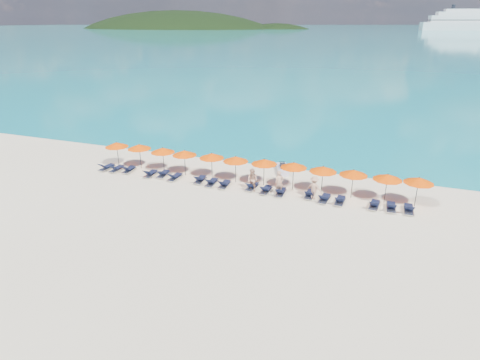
% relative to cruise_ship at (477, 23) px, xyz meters
% --- Properties ---
extents(ground, '(1400.00, 1400.00, 0.00)m').
position_rel_cruise_ship_xyz_m(ground, '(-98.66, -560.13, -9.01)').
color(ground, beige).
extents(sea, '(1600.00, 1300.00, 0.01)m').
position_rel_cruise_ship_xyz_m(sea, '(-98.66, 99.87, -9.01)').
color(sea, '#1FA9B2').
rests_on(sea, ground).
extents(headland_main, '(374.00, 242.00, 126.50)m').
position_rel_cruise_ship_xyz_m(headland_main, '(-398.66, -20.13, -47.01)').
color(headland_main, black).
rests_on(headland_main, ground).
extents(headland_small, '(162.00, 126.00, 85.50)m').
position_rel_cruise_ship_xyz_m(headland_small, '(-248.66, -0.13, -44.01)').
color(headland_small, black).
rests_on(headland_small, ground).
extents(cruise_ship, '(125.92, 42.31, 34.63)m').
position_rel_cruise_ship_xyz_m(cruise_ship, '(0.00, 0.00, 0.00)').
color(cruise_ship, silver).
rests_on(cruise_ship, ground).
extents(jetski, '(1.62, 2.41, 0.80)m').
position_rel_cruise_ship_xyz_m(jetski, '(-96.81, -551.35, -8.68)').
color(jetski, silver).
rests_on(jetski, ground).
extents(beachgoer_a, '(0.82, 0.75, 1.87)m').
position_rel_cruise_ship_xyz_m(beachgoer_a, '(-95.89, -556.00, -8.08)').
color(beachgoer_a, tan).
rests_on(beachgoer_a, ground).
extents(beachgoer_b, '(1.01, 0.77, 1.84)m').
position_rel_cruise_ship_xyz_m(beachgoer_b, '(-97.99, -556.17, -8.09)').
color(beachgoer_b, tan).
rests_on(beachgoer_b, ground).
extents(beachgoer_c, '(1.24, 0.76, 1.79)m').
position_rel_cruise_ship_xyz_m(beachgoer_c, '(-93.24, -555.94, -8.12)').
color(beachgoer_c, tan).
rests_on(beachgoer_c, ground).
extents(umbrella_0, '(2.10, 2.10, 2.28)m').
position_rel_cruise_ship_xyz_m(umbrella_0, '(-111.34, -554.86, -6.99)').
color(umbrella_0, black).
rests_on(umbrella_0, ground).
extents(umbrella_1, '(2.10, 2.10, 2.28)m').
position_rel_cruise_ship_xyz_m(umbrella_1, '(-109.08, -554.67, -6.99)').
color(umbrella_1, black).
rests_on(umbrella_1, ground).
extents(umbrella_2, '(2.10, 2.10, 2.28)m').
position_rel_cruise_ship_xyz_m(umbrella_2, '(-106.62, -554.83, -6.99)').
color(umbrella_2, black).
rests_on(umbrella_2, ground).
extents(umbrella_3, '(2.10, 2.10, 2.28)m').
position_rel_cruise_ship_xyz_m(umbrella_3, '(-104.50, -554.88, -6.99)').
color(umbrella_3, black).
rests_on(umbrella_3, ground).
extents(umbrella_4, '(2.10, 2.10, 2.28)m').
position_rel_cruise_ship_xyz_m(umbrella_4, '(-102.03, -554.78, -6.99)').
color(umbrella_4, black).
rests_on(umbrella_4, ground).
extents(umbrella_5, '(2.10, 2.10, 2.28)m').
position_rel_cruise_ship_xyz_m(umbrella_5, '(-99.87, -554.87, -6.99)').
color(umbrella_5, black).
rests_on(umbrella_5, ground).
extents(umbrella_6, '(2.10, 2.10, 2.28)m').
position_rel_cruise_ship_xyz_m(umbrella_6, '(-97.51, -554.70, -6.99)').
color(umbrella_6, black).
rests_on(umbrella_6, ground).
extents(umbrella_7, '(2.10, 2.10, 2.28)m').
position_rel_cruise_ship_xyz_m(umbrella_7, '(-95.12, -554.69, -6.99)').
color(umbrella_7, black).
rests_on(umbrella_7, ground).
extents(umbrella_8, '(2.10, 2.10, 2.28)m').
position_rel_cruise_ship_xyz_m(umbrella_8, '(-92.84, -554.79, -6.99)').
color(umbrella_8, black).
rests_on(umbrella_8, ground).
extents(umbrella_9, '(2.10, 2.10, 2.28)m').
position_rel_cruise_ship_xyz_m(umbrella_9, '(-90.61, -554.76, -6.99)').
color(umbrella_9, black).
rests_on(umbrella_9, ground).
extents(umbrella_10, '(2.10, 2.10, 2.28)m').
position_rel_cruise_ship_xyz_m(umbrella_10, '(-88.23, -554.84, -6.99)').
color(umbrella_10, black).
rests_on(umbrella_10, ground).
extents(umbrella_11, '(2.10, 2.10, 2.28)m').
position_rel_cruise_ship_xyz_m(umbrella_11, '(-86.17, -554.76, -6.99)').
color(umbrella_11, black).
rests_on(umbrella_11, ground).
extents(lounger_0, '(0.79, 1.75, 0.66)m').
position_rel_cruise_ship_xyz_m(lounger_0, '(-111.74, -556.09, -8.78)').
color(lounger_0, silver).
rests_on(lounger_0, ground).
extents(lounger_1, '(0.68, 1.72, 0.66)m').
position_rel_cruise_ship_xyz_m(lounger_1, '(-110.67, -556.08, -8.78)').
color(lounger_1, silver).
rests_on(lounger_1, ground).
extents(lounger_2, '(0.77, 1.75, 0.66)m').
position_rel_cruise_ship_xyz_m(lounger_2, '(-109.54, -555.91, -8.78)').
color(lounger_2, silver).
rests_on(lounger_2, ground).
extents(lounger_3, '(0.70, 1.73, 0.66)m').
position_rel_cruise_ship_xyz_m(lounger_3, '(-107.20, -556.14, -8.78)').
color(lounger_3, silver).
rests_on(lounger_3, ground).
extents(lounger_4, '(0.79, 1.75, 0.66)m').
position_rel_cruise_ship_xyz_m(lounger_4, '(-106.14, -555.80, -8.78)').
color(lounger_4, silver).
rests_on(lounger_4, ground).
extents(lounger_5, '(0.71, 1.73, 0.66)m').
position_rel_cruise_ship_xyz_m(lounger_5, '(-104.86, -556.10, -8.78)').
color(lounger_5, silver).
rests_on(lounger_5, ground).
extents(lounger_6, '(0.75, 1.74, 0.66)m').
position_rel_cruise_ship_xyz_m(lounger_6, '(-102.62, -555.89, -8.78)').
color(lounger_6, silver).
rests_on(lounger_6, ground).
extents(lounger_7, '(0.67, 1.72, 0.66)m').
position_rel_cruise_ship_xyz_m(lounger_7, '(-101.48, -556.14, -8.78)').
color(lounger_7, silver).
rests_on(lounger_7, ground).
extents(lounger_8, '(0.68, 1.72, 0.66)m').
position_rel_cruise_ship_xyz_m(lounger_8, '(-100.34, -556.14, -8.78)').
color(lounger_8, silver).
rests_on(lounger_8, ground).
extents(lounger_9, '(0.75, 1.74, 0.66)m').
position_rel_cruise_ship_xyz_m(lounger_9, '(-98.13, -555.82, -8.78)').
color(lounger_9, silver).
rests_on(lounger_9, ground).
extents(lounger_10, '(0.66, 1.71, 0.66)m').
position_rel_cruise_ship_xyz_m(lounger_10, '(-96.90, -556.05, -8.78)').
color(lounger_10, silver).
rests_on(lounger_10, ground).
extents(lounger_11, '(0.68, 1.72, 0.66)m').
position_rel_cruise_ship_xyz_m(lounger_11, '(-95.74, -556.11, -8.78)').
color(lounger_11, silver).
rests_on(lounger_11, ground).
extents(lounger_12, '(0.62, 1.70, 0.66)m').
position_rel_cruise_ship_xyz_m(lounger_12, '(-93.56, -555.77, -8.78)').
color(lounger_12, silver).
rests_on(lounger_12, ground).
extents(lounger_13, '(0.79, 1.75, 0.66)m').
position_rel_cruise_ship_xyz_m(lounger_13, '(-92.39, -556.12, -8.78)').
color(lounger_13, silver).
rests_on(lounger_13, ground).
extents(lounger_14, '(0.71, 1.73, 0.66)m').
position_rel_cruise_ship_xyz_m(lounger_14, '(-91.27, -556.10, -8.78)').
color(lounger_14, silver).
rests_on(lounger_14, ground).
extents(lounger_15, '(0.79, 1.75, 0.66)m').
position_rel_cruise_ship_xyz_m(lounger_15, '(-88.88, -555.99, -8.78)').
color(lounger_15, silver).
rests_on(lounger_15, ground).
extents(lounger_16, '(0.69, 1.72, 0.66)m').
position_rel_cruise_ship_xyz_m(lounger_16, '(-87.74, -555.96, -8.78)').
color(lounger_16, silver).
rests_on(lounger_16, ground).
extents(lounger_17, '(0.68, 1.72, 0.66)m').
position_rel_cruise_ship_xyz_m(lounger_17, '(-86.58, -555.90, -8.78)').
color(lounger_17, silver).
rests_on(lounger_17, ground).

